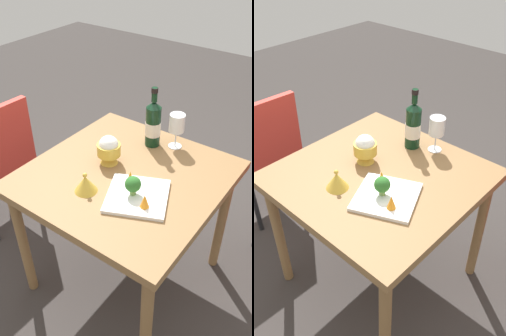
{
  "view_description": "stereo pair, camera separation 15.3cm",
  "coord_description": "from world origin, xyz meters",
  "views": [
    {
      "loc": [
        0.76,
        -1.05,
        1.7
      ],
      "look_at": [
        0.0,
        0.0,
        0.75
      ],
      "focal_mm": 38.28,
      "sensor_mm": 36.0,
      "label": 1
    },
    {
      "loc": [
        0.88,
        -0.95,
        1.7
      ],
      "look_at": [
        0.0,
        0.0,
        0.75
      ],
      "focal_mm": 38.28,
      "sensor_mm": 36.0,
      "label": 2
    }
  ],
  "objects": [
    {
      "name": "rice_bowl",
      "position": [
        -0.12,
        0.02,
        0.79
      ],
      "size": [
        0.11,
        0.11,
        0.14
      ],
      "color": "gold",
      "rests_on": "dining_table"
    },
    {
      "name": "rice_bowl_lid",
      "position": [
        -0.07,
        -0.2,
        0.76
      ],
      "size": [
        0.1,
        0.1,
        0.09
      ],
      "color": "gold",
      "rests_on": "dining_table"
    },
    {
      "name": "wine_glass",
      "position": [
        0.07,
        0.33,
        0.85
      ],
      "size": [
        0.08,
        0.08,
        0.18
      ],
      "color": "white",
      "rests_on": "dining_table"
    },
    {
      "name": "broccoli_floret",
      "position": [
        0.12,
        -0.12,
        0.79
      ],
      "size": [
        0.07,
        0.07,
        0.09
      ],
      "color": "#729E4C",
      "rests_on": "serving_plate"
    },
    {
      "name": "serving_plate",
      "position": [
        0.14,
        -0.11,
        0.73
      ],
      "size": [
        0.33,
        0.33,
        0.02
      ],
      "rotation": [
        0.0,
        0.0,
        0.42
      ],
      "color": "white",
      "rests_on": "dining_table"
    },
    {
      "name": "dining_table",
      "position": [
        0.0,
        0.0,
        0.63
      ],
      "size": [
        0.85,
        0.85,
        0.72
      ],
      "color": "olive",
      "rests_on": "ground_plane"
    },
    {
      "name": "carrot_garnish_left",
      "position": [
        0.07,
        -0.07,
        0.77
      ],
      "size": [
        0.04,
        0.04,
        0.07
      ],
      "color": "orange",
      "rests_on": "serving_plate"
    },
    {
      "name": "wine_bottle",
      "position": [
        -0.04,
        0.28,
        0.84
      ],
      "size": [
        0.08,
        0.08,
        0.31
      ],
      "color": "black",
      "rests_on": "dining_table"
    },
    {
      "name": "carrot_garnish_right",
      "position": [
        0.2,
        -0.15,
        0.77
      ],
      "size": [
        0.04,
        0.04,
        0.06
      ],
      "color": "orange",
      "rests_on": "serving_plate"
    },
    {
      "name": "ground_plane",
      "position": [
        0.0,
        0.0,
        0.0
      ],
      "size": [
        8.0,
        8.0,
        0.0
      ],
      "primitive_type": "plane",
      "color": "#383330"
    }
  ]
}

